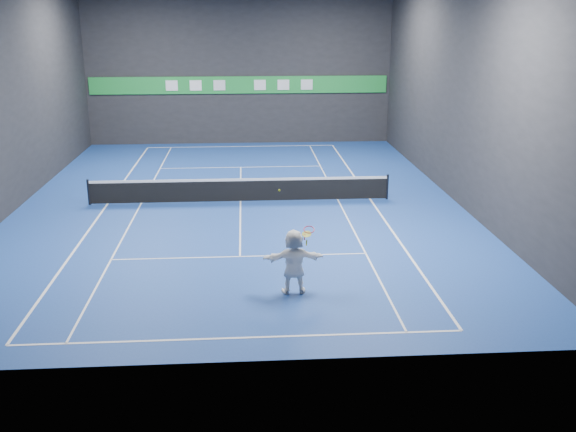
{
  "coord_description": "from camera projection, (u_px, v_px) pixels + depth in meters",
  "views": [
    {
      "loc": [
        0.23,
        -25.83,
        7.45
      ],
      "look_at": [
        1.52,
        -6.9,
        1.5
      ],
      "focal_mm": 40.0,
      "sensor_mm": 36.0,
      "label": 1
    }
  ],
  "objects": [
    {
      "name": "ground",
      "position": [
        240.0,
        202.0,
        26.81
      ],
      "size": [
        26.0,
        26.0,
        0.0
      ],
      "primitive_type": "plane",
      "color": "navy",
      "rests_on": "ground"
    },
    {
      "name": "wall_back",
      "position": [
        239.0,
        68.0,
        37.84
      ],
      "size": [
        18.0,
        0.1,
        9.0
      ],
      "primitive_type": "cube",
      "color": "#242426",
      "rests_on": "ground"
    },
    {
      "name": "wall_front",
      "position": [
        234.0,
        167.0,
        13.09
      ],
      "size": [
        18.0,
        0.1,
        9.0
      ],
      "primitive_type": "cube",
      "color": "#242426",
      "rests_on": "ground"
    },
    {
      "name": "wall_left",
      "position": [
        6.0,
        95.0,
        24.88
      ],
      "size": [
        0.1,
        26.0,
        9.0
      ],
      "primitive_type": "cube",
      "color": "#242426",
      "rests_on": "ground"
    },
    {
      "name": "wall_right",
      "position": [
        460.0,
        91.0,
        26.05
      ],
      "size": [
        0.1,
        26.0,
        9.0
      ],
      "primitive_type": "cube",
      "color": "#242426",
      "rests_on": "ground"
    },
    {
      "name": "baseline_near",
      "position": [
        239.0,
        338.0,
        15.49
      ],
      "size": [
        10.98,
        0.08,
        0.01
      ],
      "primitive_type": "cube",
      "color": "white",
      "rests_on": "ground"
    },
    {
      "name": "baseline_far",
      "position": [
        241.0,
        146.0,
        38.13
      ],
      "size": [
        10.98,
        0.08,
        0.01
      ],
      "primitive_type": "cube",
      "color": "white",
      "rests_on": "ground"
    },
    {
      "name": "sideline_doubles_left",
      "position": [
        107.0,
        204.0,
        26.45
      ],
      "size": [
        0.08,
        23.78,
        0.01
      ],
      "primitive_type": "cube",
      "color": "white",
      "rests_on": "ground"
    },
    {
      "name": "sideline_doubles_right",
      "position": [
        370.0,
        199.0,
        27.16
      ],
      "size": [
        0.08,
        23.78,
        0.01
      ],
      "primitive_type": "cube",
      "color": "white",
      "rests_on": "ground"
    },
    {
      "name": "sideline_singles_left",
      "position": [
        141.0,
        204.0,
        26.54
      ],
      "size": [
        0.06,
        23.78,
        0.01
      ],
      "primitive_type": "cube",
      "color": "white",
      "rests_on": "ground"
    },
    {
      "name": "sideline_singles_right",
      "position": [
        338.0,
        200.0,
        27.07
      ],
      "size": [
        0.06,
        23.78,
        0.01
      ],
      "primitive_type": "cube",
      "color": "white",
      "rests_on": "ground"
    },
    {
      "name": "service_line_near",
      "position": [
        240.0,
        257.0,
        20.71
      ],
      "size": [
        8.23,
        0.06,
        0.01
      ],
      "primitive_type": "cube",
      "color": "white",
      "rests_on": "ground"
    },
    {
      "name": "service_line_far",
      "position": [
        241.0,
        167.0,
        32.9
      ],
      "size": [
        8.23,
        0.06,
        0.01
      ],
      "primitive_type": "cube",
      "color": "white",
      "rests_on": "ground"
    },
    {
      "name": "center_service_line",
      "position": [
        240.0,
        202.0,
        26.81
      ],
      "size": [
        0.06,
        12.8,
        0.01
      ],
      "primitive_type": "cube",
      "color": "white",
      "rests_on": "ground"
    },
    {
      "name": "player",
      "position": [
        294.0,
        261.0,
        17.78
      ],
      "size": [
        1.74,
        0.62,
        1.85
      ],
      "primitive_type": "imported",
      "rotation": [
        0.0,
        0.0,
        3.18
      ],
      "color": "white",
      "rests_on": "ground"
    },
    {
      "name": "tennis_ball",
      "position": [
        279.0,
        190.0,
        17.2
      ],
      "size": [
        0.06,
        0.06,
        0.06
      ],
      "primitive_type": "sphere",
      "color": "yellow",
      "rests_on": "player"
    },
    {
      "name": "tennis_net",
      "position": [
        240.0,
        189.0,
        26.65
      ],
      "size": [
        12.5,
        0.1,
        1.07
      ],
      "color": "black",
      "rests_on": "ground"
    },
    {
      "name": "sponsor_banner",
      "position": [
        240.0,
        85.0,
        38.08
      ],
      "size": [
        17.64,
        0.11,
        1.0
      ],
      "color": "green",
      "rests_on": "wall_back"
    },
    {
      "name": "tennis_racket",
      "position": [
        308.0,
        232.0,
        17.6
      ],
      "size": [
        0.46,
        0.4,
        0.59
      ],
      "color": "red",
      "rests_on": "player"
    }
  ]
}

